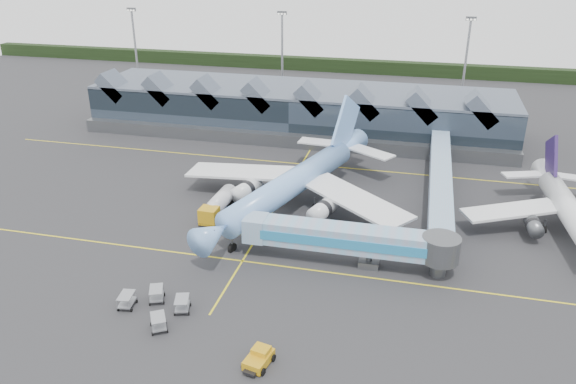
% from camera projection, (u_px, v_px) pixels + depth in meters
% --- Properties ---
extents(ground, '(260.00, 260.00, 0.00)m').
position_uv_depth(ground, '(260.00, 233.00, 80.89)').
color(ground, '#29282B').
rests_on(ground, ground).
extents(taxi_stripes, '(120.00, 60.00, 0.01)m').
position_uv_depth(taxi_stripes, '(277.00, 204.00, 89.74)').
color(taxi_stripes, yellow).
rests_on(taxi_stripes, ground).
extents(tree_line_far, '(260.00, 4.00, 4.00)m').
position_uv_depth(tree_line_far, '(358.00, 66.00, 177.43)').
color(tree_line_far, black).
rests_on(tree_line_far, ground).
extents(terminal, '(90.00, 22.25, 12.52)m').
position_uv_depth(terminal, '(298.00, 109.00, 121.90)').
color(terminal, black).
rests_on(terminal, ground).
extents(light_masts, '(132.40, 42.56, 22.45)m').
position_uv_depth(light_masts, '(426.00, 66.00, 126.77)').
color(light_masts, gray).
rests_on(light_masts, ground).
extents(main_airliner, '(37.77, 44.51, 14.67)m').
position_uv_depth(main_airliner, '(297.00, 181.00, 87.45)').
color(main_airliner, '#74ACEC').
rests_on(main_airliner, ground).
extents(regional_jet, '(29.97, 32.77, 11.24)m').
position_uv_depth(regional_jet, '(569.00, 210.00, 79.49)').
color(regional_jet, silver).
rests_on(regional_jet, ground).
extents(jet_bridge, '(27.61, 4.76, 5.50)m').
position_uv_depth(jet_bridge, '(360.00, 241.00, 71.40)').
color(jet_bridge, '#79A9CA').
rests_on(jet_bridge, ground).
extents(fuel_truck, '(3.33, 10.51, 3.51)m').
position_uv_depth(fuel_truck, '(219.00, 204.00, 85.13)').
color(fuel_truck, black).
rests_on(fuel_truck, ground).
extents(pushback_tug, '(2.96, 4.05, 1.66)m').
position_uv_depth(pushback_tug, '(259.00, 358.00, 55.59)').
color(pushback_tug, '#C18B12').
rests_on(pushback_tug, ground).
extents(baggage_carts, '(8.45, 7.61, 1.65)m').
position_uv_depth(baggage_carts, '(156.00, 305.00, 63.44)').
color(baggage_carts, '#989BA1').
rests_on(baggage_carts, ground).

